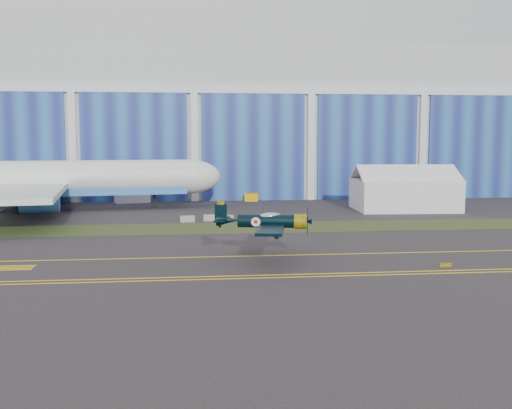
{
  "coord_description": "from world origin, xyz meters",
  "views": [
    {
      "loc": [
        -0.92,
        -62.96,
        11.47
      ],
      "look_at": [
        6.22,
        1.56,
        4.41
      ],
      "focal_mm": 42.0,
      "sensor_mm": 36.0,
      "label": 1
    }
  ],
  "objects": [
    {
      "name": "warbird",
      "position": [
        6.22,
        -7.44,
        3.81
      ],
      "size": [
        12.47,
        14.14,
        3.68
      ],
      "rotation": [
        0.0,
        0.0,
        -0.2
      ],
      "color": "black",
      "rests_on": "ground"
    },
    {
      "name": "barrier_c",
      "position": [
        4.08,
        20.21,
        0.45
      ],
      "size": [
        2.07,
        0.91,
        0.9
      ],
      "primitive_type": "cube",
      "rotation": [
        0.0,
        0.0,
        0.16
      ],
      "color": "#9D9D8F",
      "rests_on": "ground"
    },
    {
      "name": "ground",
      "position": [
        0.0,
        0.0,
        0.0
      ],
      "size": [
        260.0,
        260.0,
        0.0
      ],
      "primitive_type": "plane",
      "color": "#312B2E",
      "rests_on": "ground"
    },
    {
      "name": "tent",
      "position": [
        33.9,
        31.18,
        3.73
      ],
      "size": [
        16.71,
        12.67,
        7.46
      ],
      "rotation": [
        0.0,
        0.0,
        -0.06
      ],
      "color": "white",
      "rests_on": "ground"
    },
    {
      "name": "barrier_b",
      "position": [
        1.94,
        21.0,
        0.45
      ],
      "size": [
        2.07,
        0.9,
        0.9
      ],
      "primitive_type": "cube",
      "rotation": [
        0.0,
        0.0,
        -0.16
      ],
      "color": "#9F9B96",
      "rests_on": "ground"
    },
    {
      "name": "taxiway_centreline",
      "position": [
        0.0,
        -5.0,
        0.01
      ],
      "size": [
        200.0,
        0.2,
        0.02
      ],
      "primitive_type": "cube",
      "color": "yellow",
      "rests_on": "ground"
    },
    {
      "name": "jetliner",
      "position": [
        -25.02,
        36.51,
        11.5
      ],
      "size": [
        72.56,
        63.9,
        23.0
      ],
      "rotation": [
        0.0,
        0.0,
        0.13
      ],
      "color": "silver",
      "rests_on": "ground"
    },
    {
      "name": "guard_board_right",
      "position": [
        22.0,
        -12.0,
        0.17
      ],
      "size": [
        1.2,
        0.15,
        0.35
      ],
      "primitive_type": "cube",
      "color": "yellow",
      "rests_on": "ground"
    },
    {
      "name": "barrier_a",
      "position": [
        -1.33,
        20.23,
        0.45
      ],
      "size": [
        2.07,
        0.93,
        0.9
      ],
      "primitive_type": "cube",
      "rotation": [
        0.0,
        0.0,
        0.17
      ],
      "color": "#9F9488",
      "rests_on": "ground"
    },
    {
      "name": "tug",
      "position": [
        10.49,
        47.79,
        0.72
      ],
      "size": [
        2.73,
        2.0,
        1.45
      ],
      "primitive_type": "cube",
      "rotation": [
        0.0,
        0.0,
        -0.2
      ],
      "color": "#FFB702",
      "rests_on": "ground"
    },
    {
      "name": "shipping_container",
      "position": [
        -11.42,
        47.42,
        1.33
      ],
      "size": [
        6.59,
        4.28,
        2.65
      ],
      "primitive_type": "cube",
      "rotation": [
        0.0,
        0.0,
        0.33
      ],
      "color": "white",
      "rests_on": "ground"
    },
    {
      "name": "edge_line_near",
      "position": [
        0.0,
        -14.5,
        0.01
      ],
      "size": [
        80.0,
        0.2,
        0.02
      ],
      "primitive_type": "cube",
      "color": "yellow",
      "rests_on": "ground"
    },
    {
      "name": "edge_line_far",
      "position": [
        0.0,
        -13.5,
        0.01
      ],
      "size": [
        80.0,
        0.2,
        0.02
      ],
      "primitive_type": "cube",
      "color": "yellow",
      "rests_on": "ground"
    },
    {
      "name": "grass_median",
      "position": [
        0.0,
        14.0,
        0.02
      ],
      "size": [
        260.0,
        10.0,
        0.02
      ],
      "primitive_type": "cube",
      "color": "#475128",
      "rests_on": "ground"
    },
    {
      "name": "hangar",
      "position": [
        0.0,
        71.79,
        14.96
      ],
      "size": [
        220.0,
        45.7,
        30.0
      ],
      "color": "silver",
      "rests_on": "ground"
    }
  ]
}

